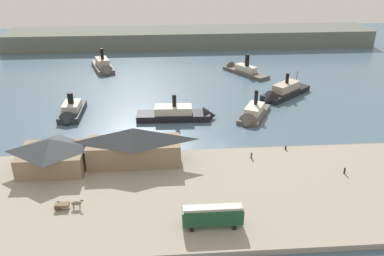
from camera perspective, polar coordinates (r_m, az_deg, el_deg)
name	(u,v)px	position (r m, az deg, el deg)	size (l,w,h in m)	color
ground_plane	(221,146)	(104.00, 4.12, -2.57)	(320.00, 320.00, 0.00)	slate
quay_promenade	(235,192)	(85.10, 6.21, -9.11)	(110.00, 36.00, 1.20)	#9E9384
seawall_edge	(223,151)	(100.63, 4.41, -3.27)	(110.00, 0.80, 1.00)	gray
ferry_shed_central_terminal	(52,154)	(95.20, -19.32, -3.46)	(14.62, 11.11, 7.42)	#847056
ferry_shed_customs_shed	(134,145)	(92.87, -8.26, -2.45)	(21.59, 8.17, 8.79)	#847056
street_tram	(213,215)	(73.41, 2.96, -12.28)	(10.96, 2.66, 4.36)	#1E4C2D
horse_cart	(68,204)	(82.22, -17.31, -10.35)	(5.61, 1.55, 1.87)	brown
pedestrian_by_tram	(345,171)	(95.58, 20.93, -5.69)	(0.41, 0.41, 1.66)	#232328
pedestrian_near_west_shed	(251,155)	(96.37, 8.47, -3.88)	(0.41, 0.41, 1.67)	#3D4C42
mooring_post_east	(286,148)	(102.01, 13.21, -2.77)	(0.44, 0.44, 0.90)	black
ferry_moored_west	(240,69)	(163.71, 6.90, 8.31)	(17.18, 21.52, 9.85)	#514C47
ferry_near_quay	(281,93)	(138.80, 12.64, 4.88)	(20.97, 18.99, 9.77)	black
ferry_moored_east	(71,113)	(125.26, -16.86, 2.12)	(6.17, 16.48, 9.01)	#23282D
ferry_departing_north	(252,116)	(120.04, 8.54, 1.76)	(13.35, 18.48, 10.03)	#514C47
ferry_approaching_west	(182,114)	(118.71, -1.48, 1.97)	(23.70, 6.59, 9.46)	black
ferry_outer_harbor	(104,67)	(168.06, -12.46, 8.46)	(11.85, 20.82, 10.94)	#514C47
far_headland	(191,37)	(206.28, -0.18, 12.82)	(180.00, 24.00, 8.00)	#60665B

